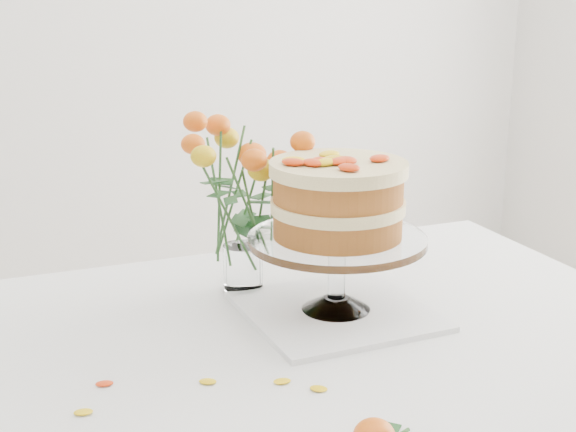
% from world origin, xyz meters
% --- Properties ---
extents(table, '(1.43, 0.93, 0.76)m').
position_xyz_m(table, '(0.00, 0.00, 0.67)').
color(table, tan).
rests_on(table, ground).
extents(napkin, '(0.31, 0.31, 0.01)m').
position_xyz_m(napkin, '(0.16, 0.06, 0.76)').
color(napkin, silver).
rests_on(napkin, table).
extents(cake_stand, '(0.31, 0.31, 0.27)m').
position_xyz_m(cake_stand, '(0.16, 0.06, 0.95)').
color(cake_stand, white).
rests_on(cake_stand, napkin).
extents(rose_vase, '(0.28, 0.28, 0.37)m').
position_xyz_m(rose_vase, '(0.05, 0.22, 0.97)').
color(rose_vase, white).
rests_on(rose_vase, table).
extents(stray_petal_a, '(0.03, 0.02, 0.00)m').
position_xyz_m(stray_petal_a, '(-0.12, -0.10, 0.76)').
color(stray_petal_a, yellow).
rests_on(stray_petal_a, table).
extents(stray_petal_b, '(0.03, 0.02, 0.00)m').
position_xyz_m(stray_petal_b, '(-0.02, -0.14, 0.76)').
color(stray_petal_b, yellow).
rests_on(stray_petal_b, table).
extents(stray_petal_c, '(0.03, 0.02, 0.00)m').
position_xyz_m(stray_petal_c, '(0.02, -0.18, 0.76)').
color(stray_petal_c, yellow).
rests_on(stray_petal_c, table).
extents(stray_petal_d, '(0.03, 0.02, 0.00)m').
position_xyz_m(stray_petal_d, '(-0.26, -0.05, 0.76)').
color(stray_petal_d, yellow).
rests_on(stray_petal_d, table).
extents(stray_petal_e, '(0.03, 0.02, 0.00)m').
position_xyz_m(stray_petal_e, '(-0.30, -0.12, 0.76)').
color(stray_petal_e, yellow).
rests_on(stray_petal_e, table).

